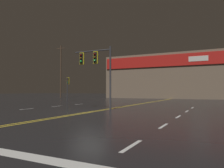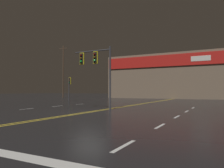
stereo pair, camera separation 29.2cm
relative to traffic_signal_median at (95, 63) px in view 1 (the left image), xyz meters
The scene contains 6 objects.
ground_plane 4.56m from the traffic_signal_median, 67.29° to the right, with size 200.00×200.00×0.00m, color black.
road_markings 6.21m from the traffic_signal_median, 62.61° to the right, with size 17.29×60.00×0.01m.
traffic_signal_median is the anchor object (origin of this frame).
traffic_signal_corner_northwest 15.05m from the traffic_signal_median, 135.76° to the left, with size 0.42×0.36×3.40m.
building_backdrop 30.56m from the traffic_signal_median, 88.06° to the left, with size 26.92×10.23×8.56m.
utility_pole_row 23.24m from the traffic_signal_median, 91.62° to the left, with size 47.29×0.26×11.51m.
Camera 1 is at (7.87, -12.52, 1.42)m, focal length 35.00 mm.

